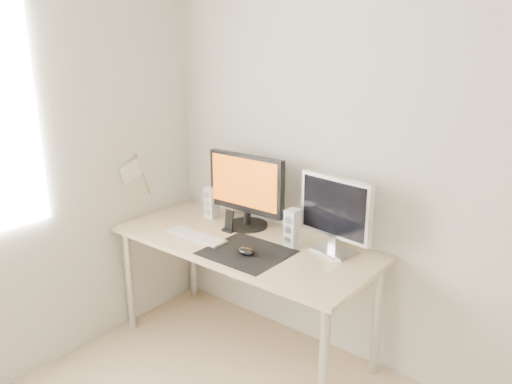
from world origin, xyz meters
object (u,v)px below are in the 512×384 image
Objects in this scene: mouse at (246,251)px; second_monitor at (335,211)px; keyboard at (196,236)px; phone_dock at (229,225)px; main_monitor at (246,188)px; desk at (244,253)px; speaker_right at (292,228)px; speaker_left at (212,202)px.

second_monitor is (0.35, 0.34, 0.22)m from mouse.
phone_dock is (0.09, 0.20, 0.03)m from keyboard.
main_monitor is at bearing 179.99° from second_monitor.
desk is 0.34m from speaker_right.
main_monitor reaches higher than speaker_right.
speaker_right is 0.44m from phone_dock.
speaker_left is at bearing 117.50° from keyboard.
speaker_left is 1.60× the size of phone_dock.
desk is at bearing -159.32° from second_monitor.
second_monitor reaches higher than desk.
main_monitor is 0.32m from speaker_left.
speaker_left reaches higher than keyboard.
main_monitor is (-0.13, 0.19, 0.33)m from desk.
phone_dock is at bearing 145.51° from mouse.
main_monitor is 1.22× the size of second_monitor.
second_monitor reaches higher than speaker_left.
second_monitor is at bearing 43.49° from mouse.
keyboard is at bearing -154.13° from speaker_right.
phone_dock is (-0.31, 0.21, 0.02)m from mouse.
keyboard is (-0.52, -0.25, -0.10)m from speaker_right.
phone_dock is at bearing 65.59° from keyboard.
speaker_left reaches higher than mouse.
main_monitor is 0.43m from speaker_right.
desk is 3.54× the size of second_monitor.
speaker_right reaches higher than keyboard.
speaker_right is 0.59m from keyboard.
speaker_right is (0.40, -0.07, -0.15)m from main_monitor.
main_monitor is 0.42m from keyboard.
second_monitor is at bearing 16.74° from speaker_right.
second_monitor reaches higher than speaker_right.
speaker_left is (-0.42, 0.17, 0.19)m from desk.
speaker_left is 0.28m from phone_dock.
desk is at bearing -54.43° from main_monitor.
speaker_left is at bearing -179.23° from second_monitor.
speaker_right is at bearing 23.98° from desk.
speaker_right is 1.60× the size of phone_dock.
second_monitor is 1.07× the size of keyboard.
desk is 3.81× the size of keyboard.
phone_dock is (-0.17, 0.06, 0.12)m from desk.
main_monitor is 4.03× the size of phone_dock.
desk is 0.22m from phone_dock.
main_monitor is (-0.28, 0.34, 0.23)m from mouse.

